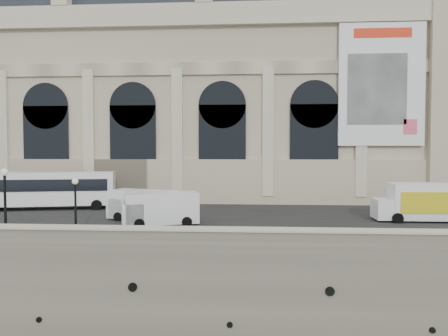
# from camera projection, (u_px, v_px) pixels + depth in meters

# --- Properties ---
(quay) EXTENTS (160.00, 70.00, 6.00)m
(quay) POSITION_uv_depth(u_px,v_px,m) (187.00, 214.00, 61.96)
(quay) COLOR gray
(quay) RESTS_ON ground
(street) EXTENTS (160.00, 24.00, 0.06)m
(street) POSITION_uv_depth(u_px,v_px,m) (153.00, 214.00, 40.90)
(street) COLOR #2D2D2D
(street) RESTS_ON quay
(parapet) EXTENTS (160.00, 1.40, 1.21)m
(parapet) POSITION_uv_depth(u_px,v_px,m) (104.00, 236.00, 27.51)
(parapet) COLOR gray
(parapet) RESTS_ON quay
(museum) EXTENTS (69.00, 18.70, 29.10)m
(museum) POSITION_uv_depth(u_px,v_px,m) (137.00, 92.00, 57.53)
(museum) COLOR beige
(museum) RESTS_ON quay
(bus_left) EXTENTS (13.15, 5.30, 3.80)m
(bus_left) POSITION_uv_depth(u_px,v_px,m) (49.00, 189.00, 44.07)
(bus_left) COLOR white
(bus_left) RESTS_ON quay
(van_b) EXTENTS (6.36, 4.04, 2.65)m
(van_b) POSITION_uv_depth(u_px,v_px,m) (157.00, 209.00, 34.70)
(van_b) COLOR white
(van_b) RESTS_ON quay
(van_c) EXTENTS (6.30, 4.04, 2.63)m
(van_c) POSITION_uv_depth(u_px,v_px,m) (140.00, 205.00, 37.15)
(van_c) COLOR white
(van_c) RESTS_ON quay
(box_truck) EXTENTS (8.05, 2.90, 3.24)m
(box_truck) POSITION_uv_depth(u_px,v_px,m) (425.00, 202.00, 36.74)
(box_truck) COLOR white
(box_truck) RESTS_ON quay
(lamp_left) EXTENTS (0.49, 0.49, 4.80)m
(lamp_left) POSITION_uv_depth(u_px,v_px,m) (5.00, 204.00, 29.57)
(lamp_left) COLOR black
(lamp_left) RESTS_ON quay
(lamp_right) EXTENTS (0.42, 0.42, 4.13)m
(lamp_right) POSITION_uv_depth(u_px,v_px,m) (76.00, 209.00, 29.75)
(lamp_right) COLOR black
(lamp_right) RESTS_ON quay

